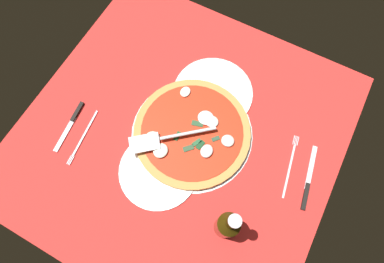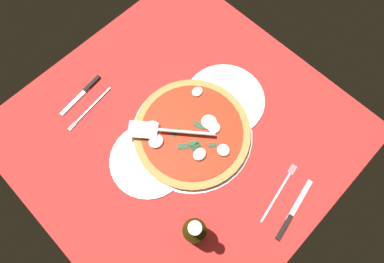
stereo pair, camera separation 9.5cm
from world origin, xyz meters
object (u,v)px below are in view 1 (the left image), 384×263
at_px(dinner_plate_left, 213,93).
at_px(dinner_plate_right, 159,171).
at_px(place_setting_near, 78,129).
at_px(place_setting_far, 299,175).
at_px(pizza_server, 168,138).
at_px(pizza, 192,132).
at_px(beer_bottle, 227,225).

distance_m(dinner_plate_left, dinner_plate_right, 0.31).
bearing_deg(place_setting_near, place_setting_far, 99.40).
bearing_deg(place_setting_near, pizza_server, 102.94).
height_order(pizza, place_setting_far, pizza).
relative_size(place_setting_near, beer_bottle, 0.92).
bearing_deg(pizza_server, place_setting_far, 153.92).
height_order(pizza_server, beer_bottle, beer_bottle).
xyz_separation_m(dinner_plate_right, pizza, (-0.15, 0.03, 0.01)).
height_order(pizza_server, place_setting_far, pizza_server).
relative_size(pizza, pizza_server, 1.64).
bearing_deg(pizza_server, place_setting_near, -20.00).
height_order(dinner_plate_right, pizza_server, pizza_server).
bearing_deg(dinner_plate_left, dinner_plate_right, -4.46).
bearing_deg(beer_bottle, place_setting_near, -95.08).
bearing_deg(place_setting_far, dinner_plate_right, 106.60).
bearing_deg(pizza, pizza_server, -39.52).
relative_size(place_setting_near, place_setting_far, 1.09).
height_order(pizza, pizza_server, pizza_server).
xyz_separation_m(dinner_plate_left, pizza_server, (0.22, -0.04, 0.04)).
relative_size(dinner_plate_right, place_setting_near, 1.07).
bearing_deg(dinner_plate_right, beer_bottle, 77.45).
xyz_separation_m(pizza_server, place_setting_far, (-0.09, 0.39, -0.04)).
bearing_deg(dinner_plate_right, pizza, 168.70).
bearing_deg(pizza_server, pizza, -169.14).
xyz_separation_m(dinner_plate_left, dinner_plate_right, (0.31, -0.02, 0.00)).
xyz_separation_m(pizza_server, place_setting_near, (0.10, -0.27, -0.04)).
relative_size(pizza, place_setting_far, 1.77).
xyz_separation_m(dinner_plate_right, pizza_server, (-0.09, -0.02, 0.04)).
bearing_deg(dinner_plate_right, place_setting_far, 116.45).
xyz_separation_m(pizza, place_setting_near, (0.16, -0.32, -0.01)).
relative_size(place_setting_far, beer_bottle, 0.84).
bearing_deg(dinner_plate_right, pizza_server, -168.12).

